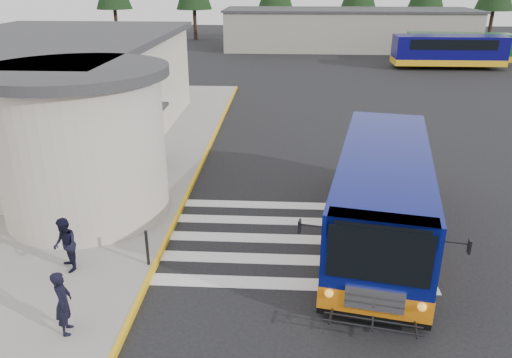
# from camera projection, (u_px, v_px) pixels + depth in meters

# --- Properties ---
(ground) EXTENTS (140.00, 140.00, 0.00)m
(ground) POSITION_uv_depth(u_px,v_px,m) (300.00, 227.00, 15.99)
(ground) COLOR black
(ground) RESTS_ON ground
(sidewalk) EXTENTS (10.00, 34.00, 0.15)m
(sidewalk) POSITION_uv_depth(u_px,v_px,m) (75.00, 173.00, 20.15)
(sidewalk) COLOR gray
(sidewalk) RESTS_ON ground
(curb_strip) EXTENTS (0.12, 34.00, 0.16)m
(curb_strip) POSITION_uv_depth(u_px,v_px,m) (196.00, 176.00, 19.88)
(curb_strip) COLOR gold
(curb_strip) RESTS_ON ground
(station_building) EXTENTS (12.70, 18.70, 4.80)m
(station_building) POSITION_uv_depth(u_px,v_px,m) (52.00, 96.00, 21.99)
(station_building) COLOR beige
(station_building) RESTS_ON ground
(crosswalk) EXTENTS (8.00, 5.35, 0.01)m
(crosswalk) POSITION_uv_depth(u_px,v_px,m) (284.00, 239.00, 15.28)
(crosswalk) COLOR silver
(crosswalk) RESTS_ON ground
(depot_building) EXTENTS (26.40, 8.40, 4.20)m
(depot_building) POSITION_uv_depth(u_px,v_px,m) (348.00, 29.00, 53.66)
(depot_building) COLOR gray
(depot_building) RESTS_ON ground
(transit_bus) EXTENTS (4.73, 10.07, 2.76)m
(transit_bus) POSITION_uv_depth(u_px,v_px,m) (381.00, 198.00, 14.86)
(transit_bus) COLOR #080F62
(transit_bus) RESTS_ON ground
(pedestrian_a) EXTENTS (0.50, 0.63, 1.52)m
(pedestrian_a) POSITION_uv_depth(u_px,v_px,m) (63.00, 303.00, 10.81)
(pedestrian_a) COLOR black
(pedestrian_a) RESTS_ON sidewalk
(pedestrian_b) EXTENTS (0.88, 0.93, 1.51)m
(pedestrian_b) POSITION_uv_depth(u_px,v_px,m) (65.00, 245.00, 13.13)
(pedestrian_b) COLOR black
(pedestrian_b) RESTS_ON sidewalk
(bollard) EXTENTS (0.08, 0.08, 1.03)m
(bollard) POSITION_uv_depth(u_px,v_px,m) (147.00, 248.00, 13.47)
(bollard) COLOR black
(bollard) RESTS_ON sidewalk
(far_bus_a) EXTENTS (9.26, 2.64, 2.39)m
(far_bus_a) POSITION_uv_depth(u_px,v_px,m) (449.00, 50.00, 42.61)
(far_bus_a) COLOR #090651
(far_bus_a) RESTS_ON ground
(far_bus_b) EXTENTS (9.08, 3.05, 2.31)m
(far_bus_b) POSITION_uv_depth(u_px,v_px,m) (458.00, 47.00, 45.12)
(far_bus_b) COLOR #144E20
(far_bus_b) RESTS_ON ground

